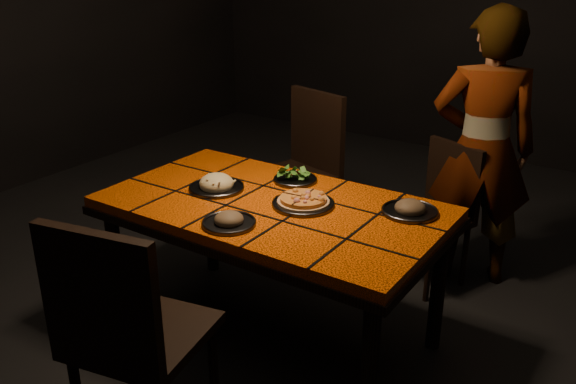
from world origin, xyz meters
The scene contains 11 objects.
room_shell centered at (0.00, 0.00, 1.50)m, with size 6.04×7.04×3.08m.
dining_table centered at (0.00, 0.00, 0.67)m, with size 1.62×0.92×0.75m.
chair_near centered at (0.01, -0.95, 0.59)m, with size 0.55×0.55×1.03m.
chair_far_left centered at (-0.44, 0.99, 0.59)m, with size 0.57×0.57×1.03m.
chair_far_right centered at (0.47, 1.02, 0.48)m, with size 0.49×0.49×0.84m.
diner centered at (0.63, 1.18, 0.80)m, with size 0.59×0.38×1.61m, color brown.
plate_pizza centered at (0.14, 0.05, 0.77)m, with size 0.29×0.29×0.04m.
plate_pasta centered at (-0.33, -0.02, 0.77)m, with size 0.28×0.28×0.09m.
plate_salad centered at (-0.06, 0.29, 0.78)m, with size 0.23×0.23×0.07m.
plate_mushroom_a centered at (-0.01, -0.31, 0.77)m, with size 0.24×0.24×0.08m.
plate_mushroom_b centered at (0.59, 0.24, 0.77)m, with size 0.26×0.26×0.08m.
Camera 1 is at (1.53, -2.17, 1.88)m, focal length 38.00 mm.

